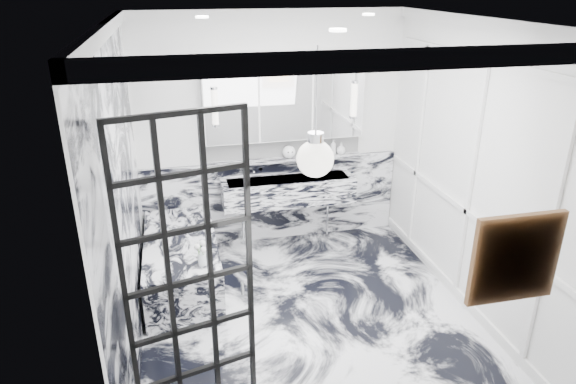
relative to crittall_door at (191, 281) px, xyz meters
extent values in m
plane|color=silver|center=(1.11, 0.94, -1.18)|extent=(3.60, 3.60, 0.00)
plane|color=white|center=(1.11, 0.94, 1.62)|extent=(3.60, 3.60, 0.00)
plane|color=white|center=(1.11, 2.74, 0.22)|extent=(3.60, 0.00, 3.60)
plane|color=white|center=(1.11, -0.86, 0.22)|extent=(3.60, 0.00, 3.60)
plane|color=white|center=(-0.49, 0.94, 0.22)|extent=(0.00, 3.60, 3.60)
plane|color=white|center=(2.71, 0.94, 0.22)|extent=(0.00, 3.60, 3.60)
cube|color=silver|center=(1.11, 2.72, -0.65)|extent=(3.18, 0.05, 1.05)
cube|color=silver|center=(-0.47, 0.94, 0.16)|extent=(0.02, 3.56, 2.68)
cube|color=white|center=(2.69, 0.94, 0.12)|extent=(0.03, 3.40, 2.30)
imported|color=#8C5919|center=(1.87, 2.65, 0.01)|extent=(0.10, 0.10, 0.20)
imported|color=#4C4C51|center=(1.71, 2.65, 0.00)|extent=(0.08, 0.08, 0.17)
imported|color=silver|center=(1.97, 2.65, -0.01)|extent=(0.11, 0.11, 0.14)
sphere|color=white|center=(1.31, 2.65, -0.01)|extent=(0.16, 0.16, 0.16)
cylinder|color=#8C5919|center=(1.74, 2.65, -0.04)|extent=(0.04, 0.04, 0.10)
cylinder|color=silver|center=(0.13, 1.27, -0.57)|extent=(0.08, 0.08, 0.12)
cube|color=#CA9014|center=(1.88, -0.82, 0.39)|extent=(0.47, 0.05, 0.47)
sphere|color=white|center=(0.82, -0.19, 0.89)|extent=(0.23, 0.23, 0.23)
cube|color=silver|center=(1.26, 2.50, -0.45)|extent=(1.60, 0.45, 0.30)
cube|color=silver|center=(1.26, 2.66, -0.11)|extent=(1.90, 0.14, 0.04)
cube|color=white|center=(1.26, 2.73, 0.03)|extent=(1.90, 0.03, 0.23)
cube|color=white|center=(1.26, 2.67, 0.64)|extent=(1.90, 0.16, 1.00)
cylinder|color=white|center=(0.44, 2.57, 0.60)|extent=(0.07, 0.07, 0.40)
cylinder|color=white|center=(2.08, 2.57, 0.60)|extent=(0.07, 0.07, 0.40)
cube|color=silver|center=(-0.06, 1.84, -0.90)|extent=(0.75, 1.65, 0.55)
camera|label=1|loc=(-0.02, -3.10, 1.92)|focal=32.00mm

